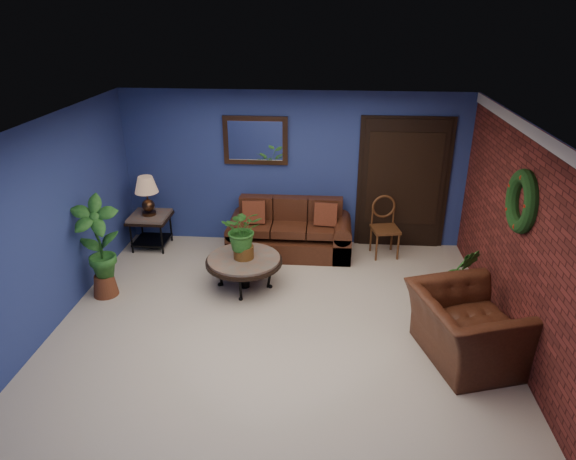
# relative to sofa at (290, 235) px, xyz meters

# --- Properties ---
(floor) EXTENTS (5.50, 5.50, 0.00)m
(floor) POSITION_rel_sofa_xyz_m (0.02, -2.07, -0.29)
(floor) COLOR beige
(floor) RESTS_ON ground
(wall_back) EXTENTS (5.50, 0.04, 2.50)m
(wall_back) POSITION_rel_sofa_xyz_m (0.02, 0.43, 0.96)
(wall_back) COLOR navy
(wall_back) RESTS_ON ground
(wall_left) EXTENTS (0.04, 5.00, 2.50)m
(wall_left) POSITION_rel_sofa_xyz_m (-2.73, -2.07, 0.96)
(wall_left) COLOR navy
(wall_left) RESTS_ON ground
(wall_right_brick) EXTENTS (0.04, 5.00, 2.50)m
(wall_right_brick) POSITION_rel_sofa_xyz_m (2.77, -2.07, 0.96)
(wall_right_brick) COLOR maroon
(wall_right_brick) RESTS_ON ground
(ceiling) EXTENTS (5.50, 5.00, 0.02)m
(ceiling) POSITION_rel_sofa_xyz_m (0.02, -2.07, 2.21)
(ceiling) COLOR silver
(ceiling) RESTS_ON wall_back
(crown_molding) EXTENTS (0.03, 5.00, 0.14)m
(crown_molding) POSITION_rel_sofa_xyz_m (2.74, -2.07, 2.14)
(crown_molding) COLOR white
(crown_molding) RESTS_ON wall_right_brick
(wall_mirror) EXTENTS (1.02, 0.06, 0.77)m
(wall_mirror) POSITION_rel_sofa_xyz_m (-0.58, 0.39, 1.43)
(wall_mirror) COLOR #482B19
(wall_mirror) RESTS_ON wall_back
(closet_door) EXTENTS (1.44, 0.06, 2.18)m
(closet_door) POSITION_rel_sofa_xyz_m (1.77, 0.40, 0.76)
(closet_door) COLOR black
(closet_door) RESTS_ON wall_back
(wreath) EXTENTS (0.16, 0.72, 0.72)m
(wreath) POSITION_rel_sofa_xyz_m (2.71, -2.02, 1.41)
(wreath) COLOR black
(wreath) RESTS_ON wall_right_brick
(sofa) EXTENTS (1.94, 0.84, 0.87)m
(sofa) POSITION_rel_sofa_xyz_m (0.00, 0.00, 0.00)
(sofa) COLOR #462114
(sofa) RESTS_ON ground
(coffee_table) EXTENTS (1.07, 1.07, 0.46)m
(coffee_table) POSITION_rel_sofa_xyz_m (-0.55, -1.20, 0.12)
(coffee_table) COLOR #59544E
(coffee_table) RESTS_ON ground
(end_table) EXTENTS (0.63, 0.63, 0.57)m
(end_table) POSITION_rel_sofa_xyz_m (-2.28, -0.02, 0.15)
(end_table) COLOR #59544E
(end_table) RESTS_ON ground
(table_lamp) EXTENTS (0.37, 0.37, 0.62)m
(table_lamp) POSITION_rel_sofa_xyz_m (-2.28, -0.02, 0.69)
(table_lamp) COLOR #482B19
(table_lamp) RESTS_ON end_table
(side_chair) EXTENTS (0.48, 0.48, 0.95)m
(side_chair) POSITION_rel_sofa_xyz_m (1.49, 0.05, 0.25)
(side_chair) COLOR #592C19
(side_chair) RESTS_ON ground
(armchair) EXTENTS (1.36, 1.47, 0.79)m
(armchair) POSITION_rel_sofa_xyz_m (2.17, -2.58, 0.11)
(armchair) COLOR #462114
(armchair) RESTS_ON ground
(coffee_plant) EXTENTS (0.59, 0.53, 0.74)m
(coffee_plant) POSITION_rel_sofa_xyz_m (-0.55, -1.20, 0.58)
(coffee_plant) COLOR brown
(coffee_plant) RESTS_ON coffee_table
(floor_plant) EXTENTS (0.38, 0.31, 0.84)m
(floor_plant) POSITION_rel_sofa_xyz_m (2.37, -1.43, 0.15)
(floor_plant) COLOR brown
(floor_plant) RESTS_ON ground
(tall_plant) EXTENTS (0.69, 0.54, 1.42)m
(tall_plant) POSITION_rel_sofa_xyz_m (-2.43, -1.57, 0.48)
(tall_plant) COLOR brown
(tall_plant) RESTS_ON ground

